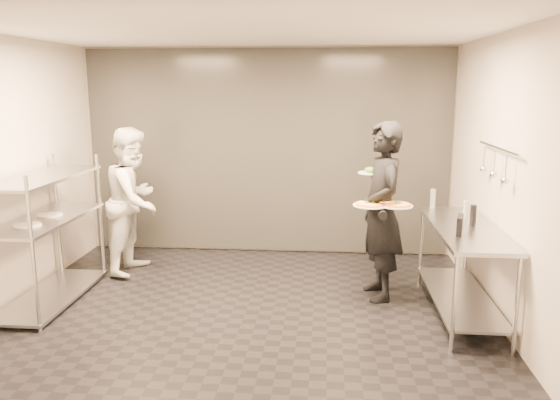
# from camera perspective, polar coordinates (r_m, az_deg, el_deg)

# --- Properties ---
(room_shell) EXTENTS (5.00, 4.00, 2.80)m
(room_shell) POSITION_cam_1_polar(r_m,az_deg,el_deg) (6.66, -2.08, 4.21)
(room_shell) COLOR black
(room_shell) RESTS_ON ground
(pass_rack) EXTENTS (0.60, 1.60, 1.50)m
(pass_rack) POSITION_cam_1_polar(r_m,az_deg,el_deg) (6.31, -23.21, -3.02)
(pass_rack) COLOR silver
(pass_rack) RESTS_ON ground
(prep_counter) EXTENTS (0.60, 1.80, 0.92)m
(prep_counter) POSITION_cam_1_polar(r_m,az_deg,el_deg) (5.79, 18.53, -5.43)
(prep_counter) COLOR silver
(prep_counter) RESTS_ON ground
(utensil_rail) EXTENTS (0.07, 1.20, 0.31)m
(utensil_rail) POSITION_cam_1_polar(r_m,az_deg,el_deg) (5.66, 21.58, 3.54)
(utensil_rail) COLOR silver
(utensil_rail) RESTS_ON room_shell
(waiter) EXTENTS (0.59, 0.78, 1.92)m
(waiter) POSITION_cam_1_polar(r_m,az_deg,el_deg) (5.95, 10.54, -1.19)
(waiter) COLOR black
(waiter) RESTS_ON ground
(chef) EXTENTS (0.78, 0.95, 1.80)m
(chef) POSITION_cam_1_polar(r_m,az_deg,el_deg) (6.95, -14.99, -0.05)
(chef) COLOR silver
(chef) RESTS_ON ground
(pizza_plate_near) EXTENTS (0.36, 0.36, 0.05)m
(pizza_plate_near) POSITION_cam_1_polar(r_m,az_deg,el_deg) (5.73, 9.40, -0.46)
(pizza_plate_near) COLOR white
(pizza_plate_near) RESTS_ON waiter
(pizza_plate_far) EXTENTS (0.33, 0.33, 0.05)m
(pizza_plate_far) POSITION_cam_1_polar(r_m,az_deg,el_deg) (5.73, 12.09, -0.50)
(pizza_plate_far) COLOR white
(pizza_plate_far) RESTS_ON waiter
(salad_plate) EXTENTS (0.27, 0.27, 0.07)m
(salad_plate) POSITION_cam_1_polar(r_m,az_deg,el_deg) (6.18, 9.40, 3.00)
(salad_plate) COLOR white
(salad_plate) RESTS_ON waiter
(pos_monitor) EXTENTS (0.11, 0.24, 0.17)m
(pos_monitor) POSITION_cam_1_polar(r_m,az_deg,el_deg) (5.38, 18.28, -2.48)
(pos_monitor) COLOR black
(pos_monitor) RESTS_ON prep_counter
(bottle_green) EXTENTS (0.06, 0.06, 0.22)m
(bottle_green) POSITION_cam_1_polar(r_m,az_deg,el_deg) (6.41, 15.67, 0.13)
(bottle_green) COLOR gray
(bottle_green) RESTS_ON prep_counter
(bottle_clear) EXTENTS (0.05, 0.05, 0.18)m
(bottle_clear) POSITION_cam_1_polar(r_m,az_deg,el_deg) (6.06, 18.81, -0.93)
(bottle_clear) COLOR gray
(bottle_clear) RESTS_ON prep_counter
(bottle_dark) EXTENTS (0.06, 0.06, 0.21)m
(bottle_dark) POSITION_cam_1_polar(r_m,az_deg,el_deg) (5.75, 19.53, -1.50)
(bottle_dark) COLOR black
(bottle_dark) RESTS_ON prep_counter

